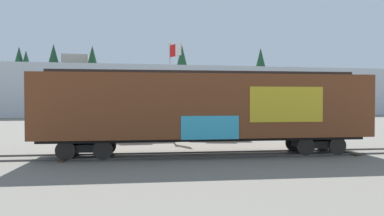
% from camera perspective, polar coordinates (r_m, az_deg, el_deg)
% --- Properties ---
extents(ground_plane, '(260.00, 260.00, 0.00)m').
position_cam_1_polar(ground_plane, '(17.36, 6.84, -7.95)').
color(ground_plane, slate).
extents(track, '(59.99, 5.19, 0.08)m').
position_cam_1_polar(track, '(17.19, 5.64, -7.91)').
color(track, '#4C4742').
rests_on(track, ground_plane).
extents(freight_car, '(16.61, 3.93, 4.30)m').
position_cam_1_polar(freight_car, '(16.78, 2.39, 0.15)').
color(freight_car, brown).
rests_on(freight_car, ground_plane).
extents(flagpole, '(0.84, 1.55, 7.57)m').
position_cam_1_polar(flagpole, '(26.80, -3.38, 6.18)').
color(flagpole, silver).
rests_on(flagpole, ground_plane).
extents(hillside, '(125.97, 32.12, 13.83)m').
position_cam_1_polar(hillside, '(74.07, -6.33, 2.67)').
color(hillside, silver).
rests_on(hillside, ground_plane).
extents(parked_car_tan, '(4.58, 2.03, 1.70)m').
position_cam_1_polar(parked_car_tan, '(23.35, -9.23, -3.48)').
color(parked_car_tan, '#9E8966').
rests_on(parked_car_tan, ground_plane).
extents(parked_car_green, '(4.42, 2.50, 1.56)m').
position_cam_1_polar(parked_car_green, '(23.70, 4.46, -3.55)').
color(parked_car_green, '#1E5933').
rests_on(parked_car_green, ground_plane).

